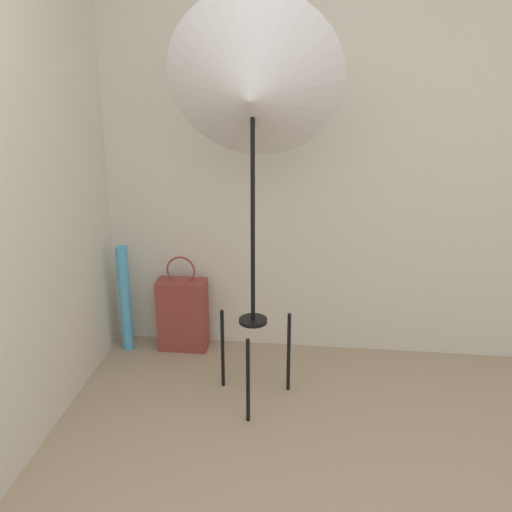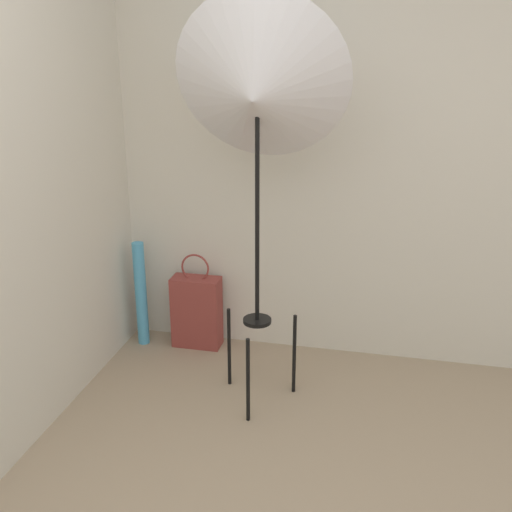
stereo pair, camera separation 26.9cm
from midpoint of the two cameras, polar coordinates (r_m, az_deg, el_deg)
wall_back at (r=3.45m, az=5.12°, el=10.99°), size 8.00×0.05×2.60m
photo_umbrella at (r=2.81m, az=-3.17°, el=15.35°), size 0.84×0.54×2.05m
tote_bag at (r=3.76m, az=-9.05°, el=-5.53°), size 0.30×0.14×0.61m
paper_roll at (r=3.78m, az=-14.39°, el=-4.04°), size 0.07×0.07×0.67m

